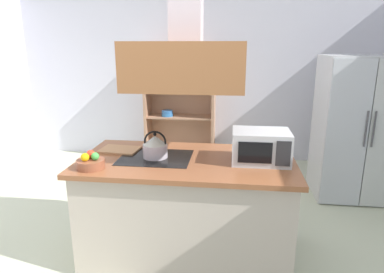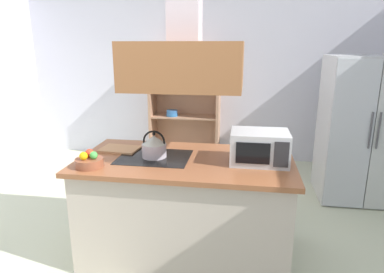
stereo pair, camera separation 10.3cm
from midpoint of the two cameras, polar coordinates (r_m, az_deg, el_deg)
name	(u,v)px [view 2 (the right image)]	position (r m, az deg, el deg)	size (l,w,h in m)	color
ground_plane	(166,264)	(3.14, -3.35, -20.49)	(7.80, 7.80, 0.00)	beige
wall_back	(207,75)	(5.54, 3.13, 10.21)	(6.00, 0.12, 2.70)	silver
kitchen_island	(186,207)	(3.04, -0.07, -11.73)	(1.80, 0.97, 0.90)	#BCAD9E
range_hood	(185,51)	(2.71, -0.07, 14.08)	(0.90, 0.70, 1.21)	#965C35
refrigerator	(362,130)	(4.52, 27.15, 1.03)	(0.90, 0.77, 1.71)	#B7B8BA
dish_cabinet	(185,111)	(5.45, -0.60, 4.20)	(1.09, 0.40, 1.79)	#A6775B
kettle	(154,146)	(2.89, -5.35, -1.63)	(0.21, 0.21, 0.23)	#BEB1BC
cutting_board	(120,149)	(3.16, -11.08, -2.07)	(0.34, 0.24, 0.02)	#B27E53
microwave	(259,147)	(2.81, 12.26, -1.76)	(0.46, 0.35, 0.26)	#B7BABF
fruit_bowl	(89,161)	(2.77, -15.81, -3.99)	(0.22, 0.22, 0.13)	brown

